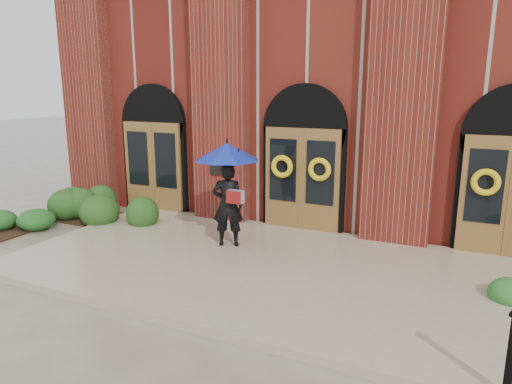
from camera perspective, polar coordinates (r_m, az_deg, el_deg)
The scene contains 7 objects.
ground at distance 9.23m, azimuth -0.19°, elevation -9.97°, with size 90.00×90.00×0.00m, color gray.
landing at distance 9.33m, azimuth 0.21°, elevation -9.23°, with size 10.00×5.30×0.15m, color tan.
church_building at distance 16.87m, azimuth 13.00°, elevation 12.27°, with size 16.20×12.53×7.00m.
man_with_umbrella at distance 9.89m, azimuth -3.59°, elevation 2.16°, with size 1.88×1.88×2.29m.
metal_post at distance 6.10m, azimuth 29.37°, elevation -17.19°, with size 0.18×0.18×1.04m.
hedge_wall_left at distance 13.17m, azimuth -18.05°, elevation -1.73°, with size 3.17×1.27×0.81m, color #204416.
hedge_front_left at distance 13.39m, azimuth -29.03°, elevation -3.20°, with size 1.42×1.22×0.50m, color #1D4D1A.
Camera 1 is at (3.65, -7.68, 3.59)m, focal length 32.00 mm.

